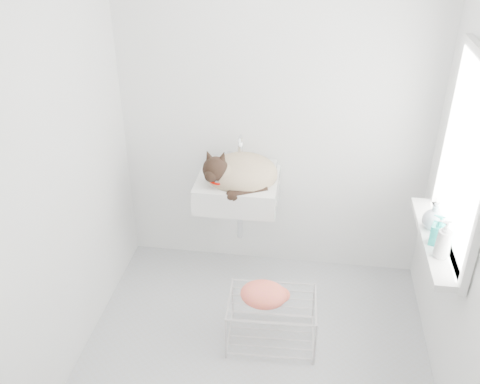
# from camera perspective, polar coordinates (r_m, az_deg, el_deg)

# --- Properties ---
(floor) EXTENTS (2.20, 2.00, 0.02)m
(floor) POSITION_cam_1_polar(r_m,az_deg,el_deg) (3.59, 1.62, -16.55)
(floor) COLOR #A9A9A9
(floor) RESTS_ON ground
(back_wall) EXTENTS (2.20, 0.02, 2.50)m
(back_wall) POSITION_cam_1_polar(r_m,az_deg,el_deg) (3.72, 3.74, 8.59)
(back_wall) COLOR white
(back_wall) RESTS_ON ground
(right_wall) EXTENTS (0.02, 2.00, 2.50)m
(right_wall) POSITION_cam_1_polar(r_m,az_deg,el_deg) (2.93, 23.90, -0.34)
(right_wall) COLOR white
(right_wall) RESTS_ON ground
(left_wall) EXTENTS (0.02, 2.00, 2.50)m
(left_wall) POSITION_cam_1_polar(r_m,az_deg,el_deg) (3.11, -18.59, 2.57)
(left_wall) COLOR white
(left_wall) RESTS_ON ground
(window_glass) EXTENTS (0.01, 0.80, 1.00)m
(window_glass) POSITION_cam_1_polar(r_m,az_deg,el_deg) (3.05, 23.20, 3.18)
(window_glass) COLOR white
(window_glass) RESTS_ON right_wall
(window_frame) EXTENTS (0.04, 0.90, 1.10)m
(window_frame) POSITION_cam_1_polar(r_m,az_deg,el_deg) (3.05, 22.93, 3.20)
(window_frame) COLOR white
(window_frame) RESTS_ON right_wall
(windowsill) EXTENTS (0.16, 0.88, 0.04)m
(windowsill) POSITION_cam_1_polar(r_m,az_deg,el_deg) (3.28, 20.14, -4.83)
(windowsill) COLOR white
(windowsill) RESTS_ON right_wall
(sink) EXTENTS (0.56, 0.49, 0.22)m
(sink) POSITION_cam_1_polar(r_m,az_deg,el_deg) (3.67, -0.24, 1.50)
(sink) COLOR white
(sink) RESTS_ON back_wall
(faucet) EXTENTS (0.20, 0.14, 0.20)m
(faucet) POSITION_cam_1_polar(r_m,az_deg,el_deg) (3.77, 0.16, 4.66)
(faucet) COLOR silver
(faucet) RESTS_ON sink
(cat) EXTENTS (0.55, 0.49, 0.32)m
(cat) POSITION_cam_1_polar(r_m,az_deg,el_deg) (3.64, -0.12, 1.93)
(cat) COLOR tan
(cat) RESTS_ON sink
(wire_rack) EXTENTS (0.57, 0.41, 0.33)m
(wire_rack) POSITION_cam_1_polar(r_m,az_deg,el_deg) (3.56, 3.38, -13.65)
(wire_rack) COLOR silver
(wire_rack) RESTS_ON floor
(towel) EXTENTS (0.31, 0.23, 0.12)m
(towel) POSITION_cam_1_polar(r_m,az_deg,el_deg) (3.40, 2.52, -11.27)
(towel) COLOR orange
(towel) RESTS_ON wire_rack
(bottle_a) EXTENTS (0.08, 0.08, 0.19)m
(bottle_a) POSITION_cam_1_polar(r_m,az_deg,el_deg) (3.12, 20.59, -6.47)
(bottle_a) COLOR silver
(bottle_a) RESTS_ON windowsill
(bottle_b) EXTENTS (0.11, 0.11, 0.18)m
(bottle_b) POSITION_cam_1_polar(r_m,az_deg,el_deg) (3.21, 20.22, -5.20)
(bottle_b) COLOR #1DAA9E
(bottle_b) RESTS_ON windowsill
(bottle_c) EXTENTS (0.18, 0.18, 0.16)m
(bottle_c) POSITION_cam_1_polar(r_m,az_deg,el_deg) (3.35, 19.77, -3.60)
(bottle_c) COLOR silver
(bottle_c) RESTS_ON windowsill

